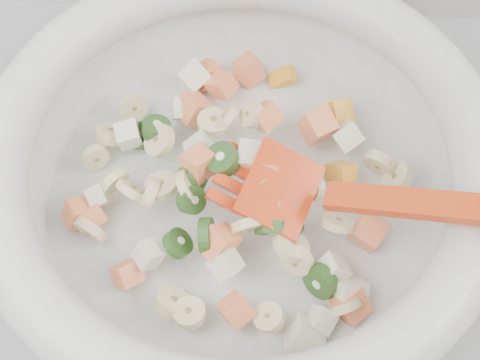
{
  "coord_description": "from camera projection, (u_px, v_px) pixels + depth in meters",
  "views": [
    {
      "loc": [
        0.2,
        1.21,
        1.43
      ],
      "look_at": [
        0.19,
        1.5,
        0.95
      ],
      "focal_mm": 55.0,
      "sensor_mm": 36.0,
      "label": 1
    }
  ],
  "objects": [
    {
      "name": "mixing_bowl",
      "position": [
        240.0,
        172.0,
        0.56
      ],
      "size": [
        0.45,
        0.4,
        0.16
      ],
      "color": "silver",
      "rests_on": "counter"
    }
  ]
}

